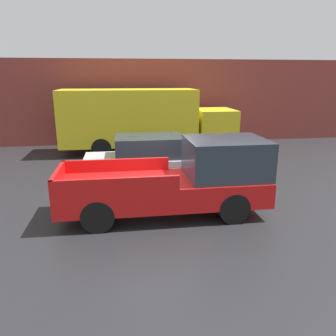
# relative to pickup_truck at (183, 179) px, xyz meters

# --- Properties ---
(ground_plane) EXTENTS (60.00, 60.00, 0.00)m
(ground_plane) POSITION_rel_pickup_truck_xyz_m (-0.66, 0.85, -0.99)
(ground_plane) COLOR #232326
(building_wall) EXTENTS (28.00, 0.15, 4.65)m
(building_wall) POSITION_rel_pickup_truck_xyz_m (-0.66, 10.28, 1.34)
(building_wall) COLOR brown
(building_wall) RESTS_ON ground
(pickup_truck) EXTENTS (5.63, 1.98, 2.09)m
(pickup_truck) POSITION_rel_pickup_truck_xyz_m (0.00, 0.00, 0.00)
(pickup_truck) COLOR red
(pickup_truck) RESTS_ON ground
(car) EXTENTS (4.55, 1.97, 1.62)m
(car) POSITION_rel_pickup_truck_xyz_m (-0.69, 3.39, -0.16)
(car) COLOR silver
(car) RESTS_ON ground
(delivery_truck) EXTENTS (8.70, 2.49, 3.12)m
(delivery_truck) POSITION_rel_pickup_truck_xyz_m (-0.56, 8.04, 0.69)
(delivery_truck) COLOR gold
(delivery_truck) RESTS_ON ground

